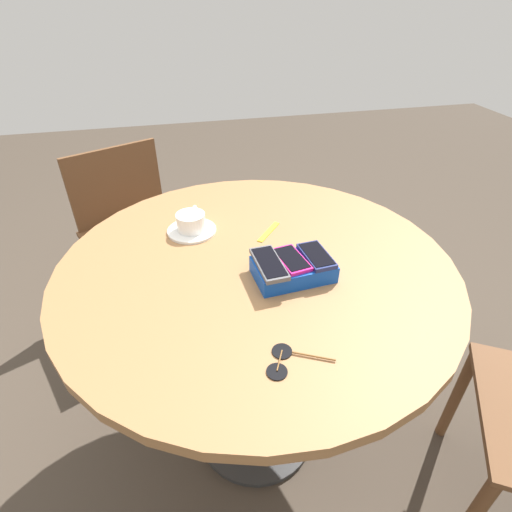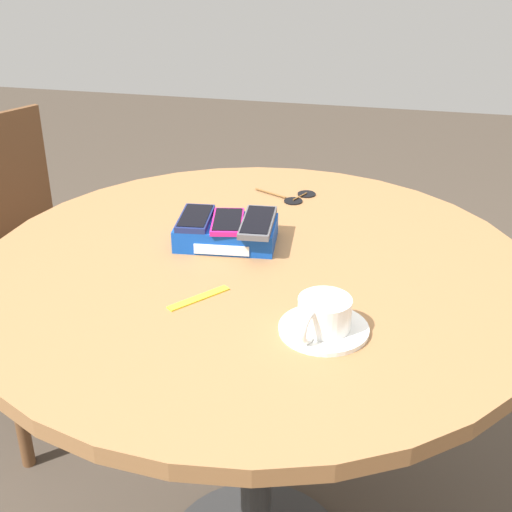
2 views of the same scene
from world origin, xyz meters
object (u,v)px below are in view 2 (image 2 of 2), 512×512
at_px(phone_box, 226,233).
at_px(phone_gray, 258,222).
at_px(phone_magenta, 228,221).
at_px(coffee_cup, 324,313).
at_px(chair_far_side, 18,260).
at_px(lanyard_strap, 199,298).
at_px(sunglasses, 297,197).
at_px(phone_navy, 195,218).
at_px(round_table, 256,318).
at_px(saucer, 324,329).

height_order(phone_box, phone_gray, phone_gray).
height_order(phone_magenta, coffee_cup, coffee_cup).
distance_m(coffee_cup, chair_far_side, 1.23).
height_order(phone_gray, lanyard_strap, phone_gray).
height_order(coffee_cup, sunglasses, coffee_cup).
distance_m(phone_gray, chair_far_side, 0.97).
xyz_separation_m(phone_navy, coffee_cup, (0.29, -0.28, -0.02)).
height_order(phone_navy, sunglasses, phone_navy).
relative_size(lanyard_strap, chair_far_side, 0.14).
distance_m(phone_navy, coffee_cup, 0.40).
relative_size(round_table, chair_far_side, 1.26).
bearing_deg(lanyard_strap, sunglasses, 78.80).
bearing_deg(saucer, sunglasses, 103.43).
relative_size(phone_gray, coffee_cup, 1.29).
bearing_deg(phone_navy, round_table, -28.85).
distance_m(phone_magenta, saucer, 0.36).
relative_size(phone_box, phone_magenta, 1.64).
bearing_deg(round_table, lanyard_strap, -117.06).
xyz_separation_m(phone_box, saucer, (0.23, -0.28, -0.02)).
height_order(coffee_cup, lanyard_strap, coffee_cup).
height_order(phone_navy, coffee_cup, coffee_cup).
relative_size(phone_box, lanyard_strap, 1.70).
height_order(round_table, phone_gray, phone_gray).
bearing_deg(sunglasses, phone_box, -111.23).
bearing_deg(coffee_cup, phone_gray, 120.32).
height_order(saucer, coffee_cup, coffee_cup).
bearing_deg(phone_magenta, round_table, -46.28).
bearing_deg(chair_far_side, phone_magenta, -29.24).
height_order(round_table, phone_box, phone_box).
xyz_separation_m(round_table, phone_gray, (-0.01, 0.08, 0.17)).
xyz_separation_m(phone_box, phone_magenta, (0.00, -0.01, 0.03)).
xyz_separation_m(round_table, coffee_cup, (0.15, -0.20, 0.15)).
bearing_deg(coffee_cup, chair_far_side, 144.37).
xyz_separation_m(lanyard_strap, sunglasses, (0.10, 0.48, 0.00)).
relative_size(round_table, sunglasses, 7.44).
bearing_deg(phone_magenta, sunglasses, 69.95).
bearing_deg(saucer, phone_gray, 120.73).
relative_size(phone_box, saucer, 1.41).
height_order(phone_gray, chair_far_side, chair_far_side).
height_order(phone_box, chair_far_side, chair_far_side).
bearing_deg(phone_box, coffee_cup, -50.88).
distance_m(phone_box, sunglasses, 0.28).
height_order(phone_box, coffee_cup, coffee_cup).
relative_size(phone_navy, coffee_cup, 1.09).
bearing_deg(chair_far_side, phone_box, -29.08).
relative_size(phone_magenta, lanyard_strap, 1.04).
bearing_deg(phone_navy, chair_far_side, 148.42).
height_order(phone_navy, chair_far_side, chair_far_side).
xyz_separation_m(phone_gray, sunglasses, (0.04, 0.26, -0.05)).
distance_m(saucer, coffee_cup, 0.03).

